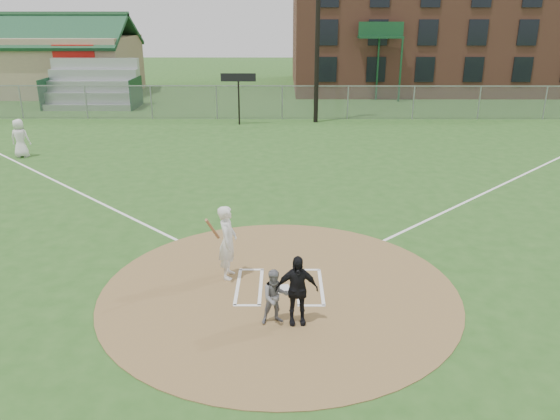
{
  "coord_description": "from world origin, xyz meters",
  "views": [
    {
      "loc": [
        0.09,
        -11.48,
        6.21
      ],
      "look_at": [
        0.0,
        2.0,
        1.3
      ],
      "focal_mm": 35.0,
      "sensor_mm": 36.0,
      "label": 1
    }
  ],
  "objects_px": {
    "umpire": "(297,290)",
    "home_plate": "(281,289)",
    "catcher": "(275,297)",
    "batter_at_plate": "(228,242)",
    "ondeck_player": "(20,138)"
  },
  "relations": [
    {
      "from": "home_plate",
      "to": "umpire",
      "type": "relative_size",
      "value": 0.26
    },
    {
      "from": "catcher",
      "to": "ondeck_player",
      "type": "relative_size",
      "value": 0.7
    },
    {
      "from": "home_plate",
      "to": "umpire",
      "type": "distance_m",
      "value": 1.65
    },
    {
      "from": "umpire",
      "to": "home_plate",
      "type": "bearing_deg",
      "value": 99.02
    },
    {
      "from": "catcher",
      "to": "home_plate",
      "type": "bearing_deg",
      "value": 70.8
    },
    {
      "from": "catcher",
      "to": "ondeck_player",
      "type": "height_order",
      "value": "ondeck_player"
    },
    {
      "from": "home_plate",
      "to": "batter_at_plate",
      "type": "height_order",
      "value": "batter_at_plate"
    },
    {
      "from": "home_plate",
      "to": "catcher",
      "type": "height_order",
      "value": "catcher"
    },
    {
      "from": "home_plate",
      "to": "catcher",
      "type": "bearing_deg",
      "value": -94.86
    },
    {
      "from": "ondeck_player",
      "to": "batter_at_plate",
      "type": "height_order",
      "value": "batter_at_plate"
    },
    {
      "from": "umpire",
      "to": "catcher",
      "type": "bearing_deg",
      "value": 177.77
    },
    {
      "from": "home_plate",
      "to": "batter_at_plate",
      "type": "xyz_separation_m",
      "value": [
        -1.31,
        0.68,
        0.92
      ]
    },
    {
      "from": "catcher",
      "to": "umpire",
      "type": "relative_size",
      "value": 0.79
    },
    {
      "from": "umpire",
      "to": "batter_at_plate",
      "type": "xyz_separation_m",
      "value": [
        -1.64,
        2.12,
        0.16
      ]
    },
    {
      "from": "ondeck_player",
      "to": "home_plate",
      "type": "bearing_deg",
      "value": 135.29
    }
  ]
}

